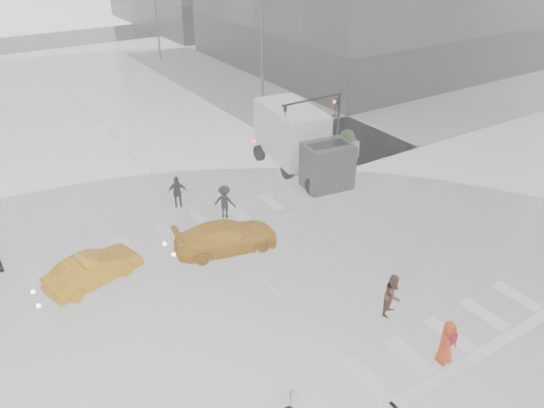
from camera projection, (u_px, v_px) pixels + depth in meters
ground at (268, 286)px, 21.90m from camera, size 120.00×120.00×0.00m
sidewalk_ne at (353, 97)px, 44.02m from camera, size 35.00×35.00×0.15m
road_markings at (268, 285)px, 21.89m from camera, size 18.00×48.00×0.01m
traffic_signal_pole at (325, 117)px, 30.53m from camera, size 4.45×0.42×4.50m
street_lamp_near at (261, 49)px, 37.93m from camera, size 2.15×0.22×9.00m
street_lamp_far at (155, 11)px, 52.64m from camera, size 2.15×0.22×9.00m
planter_west at (294, 159)px, 30.79m from camera, size 1.10×1.10×1.80m
planter_mid at (321, 151)px, 31.74m from camera, size 1.10×1.10×1.80m
planter_east at (347, 144)px, 32.69m from camera, size 1.10×1.10×1.80m
pedestrian_brown at (393, 295)px, 19.97m from camera, size 1.05×0.94×1.78m
pedestrian_orange at (447, 342)px, 17.81m from camera, size 0.83×0.54×1.68m
pedestrian_far_a at (178, 192)px, 27.32m from camera, size 1.21×1.03×1.76m
pedestrian_far_b at (225, 202)px, 26.44m from camera, size 1.22×1.26×1.76m
taxi_mid at (94, 269)px, 21.79m from camera, size 4.20×2.43×1.31m
taxi_rear at (226, 237)px, 23.93m from camera, size 4.45×2.71×1.36m
box_truck at (300, 140)px, 30.61m from camera, size 2.63×7.00×3.72m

